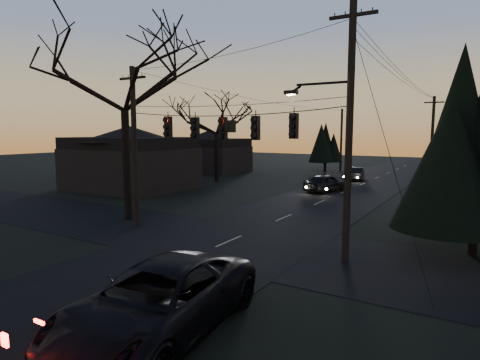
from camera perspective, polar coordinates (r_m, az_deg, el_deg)
The scene contains 17 objects.
ground_plane at distance 12.43m, azimuth -29.04°, elevation -18.41°, with size 160.00×160.00×0.00m, color black.
main_road at distance 27.71m, azimuth 9.79°, elevation -3.80°, with size 8.00×120.00×0.02m, color black.
cross_road at distance 19.01m, azimuth -1.56°, elevation -8.71°, with size 60.00×7.00×0.02m, color black.
utility_pole_right at distance 16.79m, azimuth 14.70°, elevation -11.11°, with size 5.00×0.30×10.00m, color black, non-canonical shape.
utility_pole_left at distance 22.74m, azimuth -14.43°, elevation -6.33°, with size 1.80×0.30×8.50m, color black, non-canonical shape.
utility_pole_far_r at distance 43.88m, azimuth 25.34°, elevation -0.43°, with size 1.80×0.30×8.50m, color black, non-canonical shape.
utility_pole_far_l at distance 54.01m, azimuth 14.07°, elevation 1.31°, with size 0.30×0.30×8.00m, color black, non-canonical shape.
span_signal_assembly at distance 18.43m, azimuth -2.25°, elevation 7.48°, with size 11.50×0.44×1.51m.
bare_tree_left at distance 24.23m, azimuth -16.28°, elevation 15.38°, with size 9.23×9.23×12.59m.
evergreen_right at distance 18.98m, azimuth 30.97°, elevation 4.19°, with size 4.49×4.49×7.91m.
bare_tree_dist at distance 41.07m, azimuth -3.40°, elevation 9.29°, with size 6.56×6.56×9.75m.
evergreen_dist at distance 52.57m, azimuth 12.06°, elevation 4.90°, with size 3.40×3.40×5.58m.
house_left_near at distance 37.08m, azimuth -15.36°, elevation 3.10°, with size 10.00×8.00×5.60m.
house_left_far at distance 51.13m, azimuth -4.53°, elevation 4.11°, with size 9.00×7.00×5.20m.
suv_near at distance 10.76m, azimuth -11.44°, elevation -16.48°, with size 2.95×6.40×1.78m, color black.
sedan_oncoming_a at distance 34.70m, azimuth 12.08°, elevation -0.44°, with size 1.79×4.44×1.51m, color black.
sedan_oncoming_b at distance 43.78m, azimuth 16.20°, elevation 0.85°, with size 1.44×4.14×1.36m, color black.
Camera 1 is at (9.97, -5.34, 5.15)m, focal length 30.00 mm.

